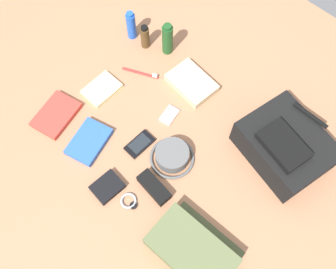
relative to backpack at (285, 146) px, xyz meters
The scene contains 17 objects.
ground_plane 0.46m from the backpack, 144.12° to the right, with size 2.64×2.02×0.02m, color #A06B4B.
backpack is the anchor object (origin of this frame).
toiletry_pouch 0.52m from the backpack, 89.84° to the right, with size 0.31×0.22×0.08m.
bucket_hat 0.43m from the backpack, 133.02° to the right, with size 0.18×0.18×0.06m.
deodorant_spray 0.84m from the backpack, behind, with size 0.04×0.04×0.15m.
cologne_bottle 0.76m from the backpack, behind, with size 0.04×0.04×0.12m.
shampoo_bottle 0.67m from the backpack, behind, with size 0.05×0.05×0.16m.
paperback_novel 0.92m from the backpack, 146.60° to the right, with size 0.17×0.21×0.02m.
travel_guidebook 0.76m from the backpack, 139.55° to the right, with size 0.16×0.20×0.02m.
cell_phone 0.56m from the backpack, 139.85° to the right, with size 0.07×0.12×0.01m.
media_player 0.47m from the backpack, 157.01° to the right, with size 0.07×0.09×0.01m.
wristwatch 0.63m from the backpack, 117.65° to the right, with size 0.07×0.06×0.01m.
toothbrush 0.67m from the backpack, behind, with size 0.15×0.08×0.02m.
wallet 0.69m from the backpack, 124.17° to the right, with size 0.09×0.11×0.02m, color black.
notepad 0.79m from the backpack, 158.13° to the right, with size 0.11×0.15×0.02m, color beige.
folded_towel 0.47m from the backpack, behind, with size 0.20×0.14×0.04m, color #C6B289.
sunglasses_case 0.52m from the backpack, 119.62° to the right, with size 0.14×0.06×0.04m, color black.
Camera 1 is at (0.43, -0.45, 1.37)m, focal length 39.96 mm.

